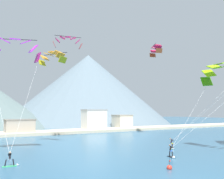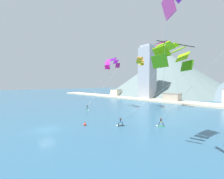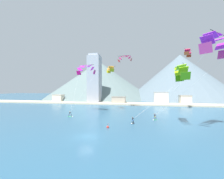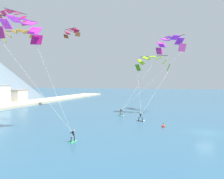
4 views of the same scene
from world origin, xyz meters
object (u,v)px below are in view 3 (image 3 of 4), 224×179
parafoil_kite_near_lead (215,43)px  parafoil_kite_distant_low_drift (110,69)px  parafoil_kite_near_trail (181,71)px  kitesurfer_mid_center (71,115)px  kitesurfer_near_lead (155,118)px  kitesurfer_near_trail (132,122)px  parafoil_kite_mid_center (86,69)px  parafoil_kite_distant_mid_solo (125,58)px  race_marker_buoy (108,127)px  parafoil_kite_distant_high_outer (188,52)px

parafoil_kite_near_lead → parafoil_kite_distant_low_drift: 34.97m
parafoil_kite_near_trail → parafoil_kite_distant_low_drift: bearing=134.3°
kitesurfer_mid_center → kitesurfer_near_lead: bearing=0.3°
kitesurfer_near_trail → parafoil_kite_mid_center: bearing=140.7°
parafoil_kite_distant_mid_solo → parafoil_kite_near_trail: bearing=-59.5°
parafoil_kite_near_trail → race_marker_buoy: parafoil_kite_near_trail is taller
parafoil_kite_distant_low_drift → parafoil_kite_distant_mid_solo: parafoil_kite_distant_mid_solo is taller
parafoil_kite_distant_low_drift → parafoil_kite_mid_center: bearing=-141.8°
parafoil_kite_near_trail → parafoil_kite_distant_mid_solo: size_ratio=1.97×
kitesurfer_near_lead → parafoil_kite_mid_center: bearing=159.2°
parafoil_kite_near_lead → parafoil_kite_near_trail: bearing=146.1°
parafoil_kite_distant_high_outer → parafoil_kite_near_lead: bearing=-96.3°
parafoil_kite_mid_center → parafoil_kite_distant_low_drift: 9.67m
kitesurfer_mid_center → parafoil_kite_near_lead: parafoil_kite_near_lead is taller
kitesurfer_near_lead → kitesurfer_mid_center: kitesurfer_near_lead is taller
kitesurfer_mid_center → parafoil_kite_near_trail: bearing=-11.5°
parafoil_kite_distant_high_outer → parafoil_kite_distant_low_drift: (-28.41, -3.95, -5.98)m
kitesurfer_near_lead → kitesurfer_mid_center: 24.08m
parafoil_kite_mid_center → race_marker_buoy: bearing=-57.0°
parafoil_kite_mid_center → parafoil_kite_distant_low_drift: (7.58, 5.97, 0.62)m
kitesurfer_near_trail → parafoil_kite_mid_center: parafoil_kite_mid_center is taller
race_marker_buoy → parafoil_kite_near_lead: bearing=1.5°
parafoil_kite_mid_center → parafoil_kite_distant_low_drift: bearing=38.2°
parafoil_kite_mid_center → parafoil_kite_distant_low_drift: parafoil_kite_distant_low_drift is taller
kitesurfer_near_trail → parafoil_kite_mid_center: 26.63m
parafoil_kite_near_trail → parafoil_kite_near_lead: bearing=-33.9°
parafoil_kite_distant_high_outer → kitesurfer_near_trail: bearing=-128.3°
kitesurfer_near_trail → race_marker_buoy: kitesurfer_near_trail is taller
parafoil_kite_distant_high_outer → parafoil_kite_distant_low_drift: size_ratio=0.99×
parafoil_kite_mid_center → kitesurfer_near_trail: bearing=-39.3°
kitesurfer_near_trail → race_marker_buoy: bearing=-137.0°
kitesurfer_mid_center → parafoil_kite_distant_high_outer: parafoil_kite_distant_high_outer is taller
race_marker_buoy → parafoil_kite_mid_center: bearing=123.0°
kitesurfer_near_trail → parafoil_kite_distant_low_drift: bearing=115.5°
parafoil_kite_distant_high_outer → kitesurfer_mid_center: bearing=-153.5°
parafoil_kite_near_trail → parafoil_kite_distant_low_drift: size_ratio=2.07×
kitesurfer_near_lead → parafoil_kite_distant_low_drift: parafoil_kite_distant_low_drift is taller
parafoil_kite_mid_center → parafoil_kite_distant_low_drift: size_ratio=2.60×
kitesurfer_near_trail → parafoil_kite_distant_low_drift: (-9.53, 20.00, 15.44)m
parafoil_kite_distant_low_drift → race_marker_buoy: bearing=-79.5°
kitesurfer_near_trail → race_marker_buoy: (-4.97, -4.64, -0.33)m
kitesurfer_near_lead → parafoil_kite_distant_mid_solo: 30.18m
parafoil_kite_distant_mid_solo → parafoil_kite_mid_center: bearing=-138.1°
kitesurfer_near_lead → parafoil_kite_near_trail: parafoil_kite_near_trail is taller
parafoil_kite_distant_mid_solo → race_marker_buoy: size_ratio=6.10×
parafoil_kite_distant_low_drift → kitesurfer_near_lead: bearing=-44.1°
kitesurfer_near_lead → parafoil_kite_near_trail: size_ratio=0.14×
kitesurfer_mid_center → parafoil_kite_distant_mid_solo: bearing=55.1°
kitesurfer_near_lead → parafoil_kite_distant_high_outer: (13.35, 18.52, 21.39)m
kitesurfer_mid_center → parafoil_kite_distant_high_outer: bearing=26.5°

